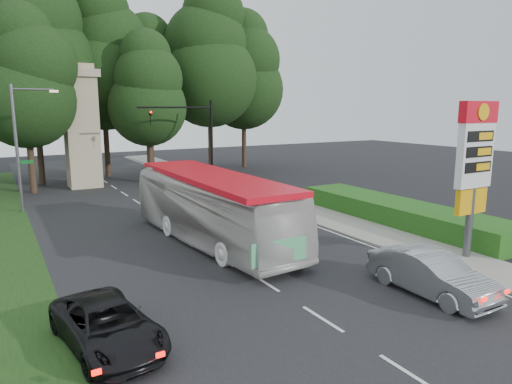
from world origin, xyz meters
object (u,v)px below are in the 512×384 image
monument (81,126)px  sedan_silver (431,274)px  suv_charcoal (107,325)px  traffic_signal_mast (196,132)px  transit_bus (212,209)px  streetlight_signs (20,142)px  gas_station_pylon (475,159)px

monument → sedan_silver: bearing=-77.6°
sedan_silver → suv_charcoal: sedan_silver is taller
traffic_signal_mast → transit_bus: size_ratio=0.59×
streetlight_signs → monument: monument is taller
monument → gas_station_pylon: bearing=-68.2°
transit_bus → streetlight_signs: bearing=117.3°
transit_bus → sedan_silver: size_ratio=2.58×
streetlight_signs → transit_bus: (7.49, -12.20, -2.73)m
gas_station_pylon → transit_bus: size_ratio=0.56×
streetlight_signs → sedan_silver: 24.99m
traffic_signal_mast → suv_charcoal: traffic_signal_mast is taller
traffic_signal_mast → streetlight_signs: (-12.67, -1.99, -0.23)m
gas_station_pylon → transit_bus: 12.01m
streetlight_signs → gas_station_pylon: bearing=-51.0°
gas_station_pylon → monument: bearing=111.8°
monument → transit_bus: size_ratio=0.82×
gas_station_pylon → suv_charcoal: (-15.40, 0.21, -3.81)m
transit_bus → monument: bearing=92.8°
sedan_silver → traffic_signal_mast: bearing=87.4°
streetlight_signs → sedan_silver: streetlight_signs is taller
gas_station_pylon → streetlight_signs: streetlight_signs is taller
traffic_signal_mast → transit_bus: traffic_signal_mast is taller
traffic_signal_mast → sedan_silver: traffic_signal_mast is taller
gas_station_pylon → sedan_silver: gas_station_pylon is taller
traffic_signal_mast → sedan_silver: 24.19m
streetlight_signs → transit_bus: streetlight_signs is taller
traffic_signal_mast → suv_charcoal: (-11.88, -21.79, -4.03)m
streetlight_signs → monument: bearing=58.0°
streetlight_signs → monument: (4.99, 7.99, 0.67)m
monument → sedan_silver: monument is taller
gas_station_pylon → monument: size_ratio=0.68×
traffic_signal_mast → sedan_silver: size_ratio=1.51×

